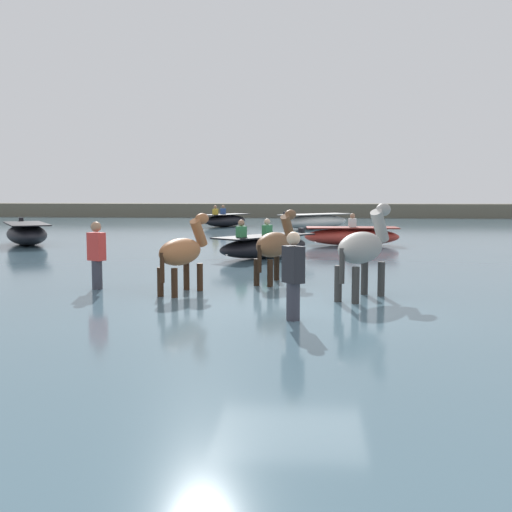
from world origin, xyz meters
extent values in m
plane|color=#84755B|center=(0.00, 0.00, 0.00)|extent=(120.00, 120.00, 0.00)
cube|color=#476675|center=(0.00, 10.00, 0.16)|extent=(90.00, 90.00, 0.32)
ellipsoid|color=brown|center=(-2.05, 1.13, 1.10)|extent=(0.86, 1.32, 0.50)
cylinder|color=black|center=(-2.03, 1.59, 0.43)|extent=(0.12, 0.12, 0.85)
cylinder|color=black|center=(-1.75, 1.48, 0.43)|extent=(0.12, 0.12, 0.85)
cylinder|color=black|center=(-2.36, 0.78, 0.43)|extent=(0.12, 0.12, 0.85)
cylinder|color=black|center=(-2.08, 0.67, 0.43)|extent=(0.12, 0.12, 0.85)
cylinder|color=brown|center=(-1.81, 1.74, 1.42)|extent=(0.35, 0.50, 0.57)
ellipsoid|color=brown|center=(-1.77, 1.86, 1.68)|extent=(0.32, 0.47, 0.21)
cylinder|color=black|center=(-2.27, 0.58, 0.87)|extent=(0.08, 0.08, 0.54)
ellipsoid|color=gray|center=(1.21, 0.80, 1.23)|extent=(1.15, 1.44, 0.56)
cylinder|color=#31312F|center=(1.33, 1.30, 0.47)|extent=(0.13, 0.13, 0.95)
cylinder|color=#31312F|center=(1.61, 1.13, 0.47)|extent=(0.13, 0.13, 0.95)
cylinder|color=#31312F|center=(0.81, 0.47, 0.47)|extent=(0.13, 0.13, 0.95)
cylinder|color=#31312F|center=(1.09, 0.30, 0.47)|extent=(0.13, 0.13, 0.95)
cylinder|color=gray|center=(1.60, 1.42, 1.58)|extent=(0.46, 0.55, 0.64)
ellipsoid|color=gray|center=(1.67, 1.54, 1.87)|extent=(0.42, 0.51, 0.24)
cylinder|color=#31312F|center=(0.86, 0.24, 0.97)|extent=(0.09, 0.09, 0.60)
ellipsoid|color=brown|center=(-0.41, 2.60, 1.12)|extent=(0.92, 1.34, 0.51)
cylinder|color=black|center=(-0.37, 3.07, 0.43)|extent=(0.12, 0.12, 0.87)
cylinder|color=black|center=(-0.09, 2.95, 0.43)|extent=(0.12, 0.12, 0.87)
cylinder|color=black|center=(-0.73, 2.26, 0.43)|extent=(0.12, 0.12, 0.87)
cylinder|color=black|center=(-0.45, 2.13, 0.43)|extent=(0.12, 0.12, 0.87)
cylinder|color=brown|center=(-0.14, 3.21, 1.44)|extent=(0.37, 0.51, 0.58)
ellipsoid|color=brown|center=(-0.09, 3.33, 1.71)|extent=(0.34, 0.47, 0.22)
cylinder|color=black|center=(-0.66, 2.05, 0.89)|extent=(0.08, 0.08, 0.55)
ellipsoid|color=black|center=(-4.04, 23.36, 0.63)|extent=(2.63, 3.16, 0.62)
cube|color=black|center=(-4.04, 23.36, 0.96)|extent=(2.53, 3.03, 0.04)
cube|color=gold|center=(-4.45, 22.60, 1.13)|extent=(0.29, 0.32, 0.30)
sphere|color=#A37556|center=(-4.45, 22.60, 1.37)|extent=(0.18, 0.18, 0.18)
cube|color=#3356A8|center=(-4.16, 23.44, 1.13)|extent=(0.29, 0.32, 0.30)
sphere|color=#A37556|center=(-4.16, 23.44, 1.37)|extent=(0.18, 0.18, 0.18)
ellipsoid|color=black|center=(-9.55, 11.44, 0.68)|extent=(2.86, 3.63, 0.72)
cube|color=black|center=(-9.55, 11.44, 1.06)|extent=(2.74, 3.48, 0.04)
cube|color=black|center=(-10.38, 12.87, 1.13)|extent=(0.20, 0.18, 0.18)
ellipsoid|color=black|center=(-0.93, 7.79, 0.62)|extent=(2.98, 3.39, 0.59)
cube|color=black|center=(-0.93, 7.79, 0.93)|extent=(2.86, 3.26, 0.04)
cube|color=black|center=(0.10, 9.10, 1.00)|extent=(0.20, 0.19, 0.18)
cube|color=#388E51|center=(-1.52, 7.03, 1.10)|extent=(0.30, 0.32, 0.30)
sphere|color=#A37556|center=(-1.52, 7.03, 1.34)|extent=(0.18, 0.18, 0.18)
cube|color=#388E51|center=(-0.86, 7.74, 1.10)|extent=(0.30, 0.32, 0.30)
sphere|color=beige|center=(-0.86, 7.74, 1.34)|extent=(0.18, 0.18, 0.18)
ellipsoid|color=#BC382D|center=(1.82, 12.06, 0.62)|extent=(3.31, 1.20, 0.60)
cube|color=maroon|center=(1.82, 12.06, 0.94)|extent=(3.18, 1.15, 0.04)
cube|color=white|center=(1.82, 11.95, 1.11)|extent=(0.27, 0.19, 0.30)
sphere|color=#A37556|center=(1.82, 11.95, 1.35)|extent=(0.18, 0.18, 0.18)
ellipsoid|color=silver|center=(0.67, 21.69, 0.67)|extent=(3.88, 3.69, 0.70)
cube|color=gray|center=(0.67, 21.69, 1.04)|extent=(3.72, 3.54, 0.04)
cube|color=black|center=(-0.78, 20.38, 1.11)|extent=(0.20, 0.20, 0.18)
cylinder|color=#383842|center=(0.08, -1.20, 0.44)|extent=(0.20, 0.20, 0.88)
cube|color=#232328|center=(0.08, -1.20, 1.15)|extent=(0.35, 0.38, 0.54)
sphere|color=beige|center=(0.08, -1.20, 1.53)|extent=(0.20, 0.20, 0.20)
cylinder|color=#383842|center=(-3.78, 1.56, 0.44)|extent=(0.20, 0.20, 0.88)
cube|color=red|center=(-3.78, 1.56, 1.15)|extent=(0.38, 0.33, 0.54)
sphere|color=#A37556|center=(-3.78, 1.56, 1.53)|extent=(0.20, 0.20, 0.20)
cube|color=#605B4C|center=(0.00, 35.91, 0.64)|extent=(80.00, 2.40, 1.28)
camera|label=1|loc=(0.27, -10.66, 2.23)|focal=45.74mm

